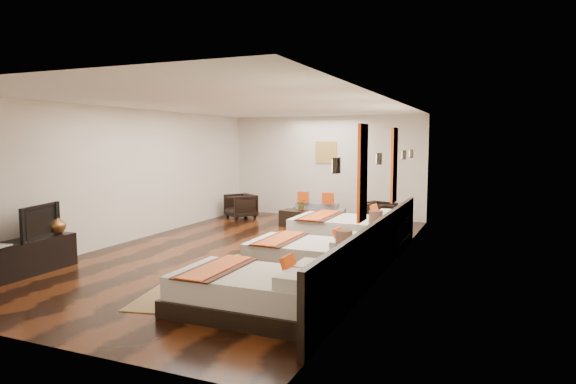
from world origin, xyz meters
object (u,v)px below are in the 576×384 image
at_px(sofa, 315,212).
at_px(tv, 35,222).
at_px(nightstand_b, 375,243).
at_px(table_plant, 302,205).
at_px(nightstand_a, 344,270).
at_px(figurine, 55,223).
at_px(coffee_table, 301,219).
at_px(bed_near, 256,292).
at_px(armchair_left, 241,206).
at_px(bed_far, 350,231).
at_px(bed_mid, 312,257).
at_px(armchair_right, 378,215).
at_px(tv_console, 21,258).

bearing_deg(sofa, tv, -118.68).
bearing_deg(nightstand_b, table_plant, 131.83).
bearing_deg(nightstand_a, figurine, -174.55).
distance_m(sofa, coffee_table, 1.05).
xyz_separation_m(bed_near, tv, (-4.15, 0.36, 0.56)).
height_order(nightstand_a, coffee_table, nightstand_a).
height_order(tv, table_plant, tv).
height_order(sofa, table_plant, table_plant).
xyz_separation_m(sofa, armchair_left, (-2.02, -0.45, 0.11)).
distance_m(bed_near, bed_far, 4.24).
xyz_separation_m(tv, coffee_table, (2.41, 5.61, -0.63)).
xyz_separation_m(tv, table_plant, (2.41, 5.66, -0.29)).
relative_size(nightstand_a, sofa, 0.56).
xyz_separation_m(bed_far, nightstand_a, (0.75, -2.98, 0.01)).
distance_m(bed_far, nightstand_a, 3.07).
xyz_separation_m(nightstand_a, armchair_left, (-4.50, 5.31, 0.02)).
distance_m(tv, sofa, 7.11).
bearing_deg(bed_mid, bed_near, -90.00).
distance_m(nightstand_b, sofa, 4.53).
distance_m(nightstand_a, table_plant, 5.37).
distance_m(armchair_right, table_plant, 1.88).
bearing_deg(tv_console, sofa, 70.44).
height_order(nightstand_a, figurine, figurine).
bearing_deg(coffee_table, bed_mid, -66.27).
bearing_deg(bed_far, bed_mid, -90.09).
height_order(bed_near, tv, tv).
bearing_deg(bed_mid, figurine, -163.67).
bearing_deg(figurine, table_plant, 64.82).
bearing_deg(nightstand_a, bed_far, 104.07).
xyz_separation_m(armchair_left, table_plant, (2.02, -0.55, 0.20)).
height_order(sofa, armchair_left, armchair_left).
distance_m(bed_far, table_plant, 2.50).
bearing_deg(bed_mid, tv_console, -155.40).
relative_size(tv_console, armchair_left, 2.46).
relative_size(bed_near, armchair_right, 2.83).
distance_m(nightstand_b, figurine, 5.53).
xyz_separation_m(nightstand_a, tv, (-4.89, -0.90, 0.52)).
bearing_deg(armchair_right, tv_console, 167.30).
bearing_deg(coffee_table, figurine, -115.39).
xyz_separation_m(tv_console, figurine, (0.00, 0.69, 0.45)).
relative_size(armchair_left, coffee_table, 0.73).
bearing_deg(armchair_left, nightstand_b, -0.84).
bearing_deg(tv, nightstand_b, -74.32).
relative_size(tv, armchair_left, 1.31).
height_order(bed_near, tv_console, bed_near).
bearing_deg(figurine, bed_near, -10.65).
xyz_separation_m(nightstand_b, figurine, (-4.95, -2.45, 0.41)).
bearing_deg(armchair_left, bed_near, -24.59).
bearing_deg(bed_far, tv_console, -135.41).
distance_m(armchair_left, armchair_right, 3.83).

